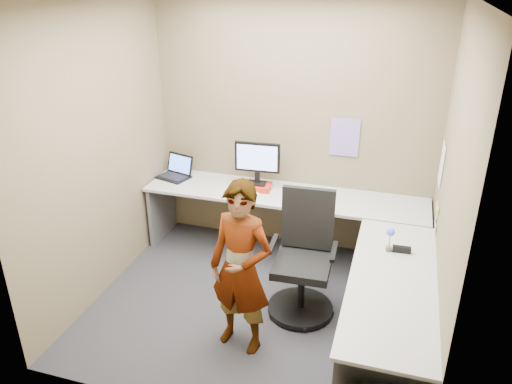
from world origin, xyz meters
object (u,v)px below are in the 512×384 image
(desk, at_px, (314,238))
(office_chair, at_px, (303,265))
(person, at_px, (241,269))
(monitor, at_px, (257,160))

(desk, height_order, office_chair, office_chair)
(person, bearing_deg, office_chair, 69.50)
(person, bearing_deg, desk, 76.72)
(desk, xyz_separation_m, office_chair, (-0.03, -0.29, -0.13))
(monitor, relative_size, person, 0.33)
(desk, bearing_deg, monitor, 139.40)
(desk, bearing_deg, office_chair, -96.45)
(office_chair, distance_m, person, 0.77)
(office_chair, bearing_deg, person, -124.78)
(office_chair, xyz_separation_m, person, (-0.38, -0.61, 0.27))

